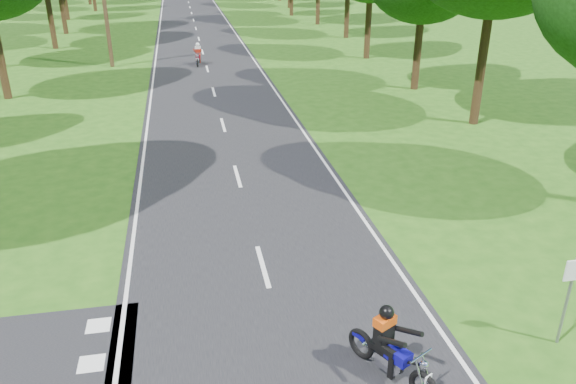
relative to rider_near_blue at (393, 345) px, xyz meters
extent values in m
plane|color=#224F12|center=(-1.76, 2.34, -0.78)|extent=(160.00, 160.00, 0.00)
cube|color=black|center=(-1.76, 52.34, -0.77)|extent=(7.00, 140.00, 0.02)
cube|color=silver|center=(-1.76, 4.34, -0.75)|extent=(0.12, 2.00, 0.01)
cube|color=silver|center=(-1.76, 10.34, -0.75)|extent=(0.12, 2.00, 0.01)
cube|color=silver|center=(-1.76, 16.34, -0.75)|extent=(0.12, 2.00, 0.01)
cube|color=silver|center=(-1.76, 22.34, -0.75)|extent=(0.12, 2.00, 0.01)
cube|color=silver|center=(-1.76, 28.34, -0.75)|extent=(0.12, 2.00, 0.01)
cube|color=silver|center=(-1.76, 34.34, -0.75)|extent=(0.12, 2.00, 0.01)
cube|color=silver|center=(-1.76, 40.34, -0.75)|extent=(0.12, 2.00, 0.01)
cube|color=silver|center=(-1.76, 46.34, -0.75)|extent=(0.12, 2.00, 0.01)
cube|color=silver|center=(-1.76, 52.34, -0.75)|extent=(0.12, 2.00, 0.01)
cube|color=silver|center=(-1.76, 58.34, -0.75)|extent=(0.12, 2.00, 0.01)
cube|color=silver|center=(-1.76, 64.34, -0.75)|extent=(0.12, 2.00, 0.01)
cube|color=silver|center=(-1.76, 70.34, -0.75)|extent=(0.12, 2.00, 0.01)
cube|color=silver|center=(-5.06, 52.34, -0.75)|extent=(0.10, 140.00, 0.01)
cube|color=silver|center=(1.54, 52.34, -0.75)|extent=(0.10, 140.00, 0.01)
cube|color=silver|center=(-5.56, 1.44, -0.75)|extent=(0.50, 0.50, 0.01)
cube|color=silver|center=(-5.56, 2.64, -0.75)|extent=(0.50, 0.50, 0.01)
cylinder|color=black|center=(-12.34, 23.10, 1.18)|extent=(0.40, 0.40, 3.91)
cylinder|color=black|center=(-12.59, 37.94, 1.38)|extent=(0.40, 0.40, 4.32)
cylinder|color=black|center=(-13.02, 45.44, 1.42)|extent=(0.40, 0.40, 4.40)
cylinder|color=black|center=(-14.37, 55.12, 0.82)|extent=(0.40, 0.40, 3.20)
cylinder|color=black|center=(9.30, 14.54, 1.50)|extent=(0.40, 0.40, 4.56)
cylinder|color=black|center=(9.16, 21.03, 0.97)|extent=(0.40, 0.40, 3.49)
cylinder|color=black|center=(9.30, 29.92, 1.07)|extent=(0.40, 0.40, 3.69)
cylinder|color=black|center=(10.41, 38.76, 1.09)|extent=(0.40, 0.40, 3.74)
cylinder|color=black|center=(8.79, 54.26, 0.67)|extent=(0.40, 0.40, 2.91)
cylinder|color=#382616|center=(-7.76, 30.34, 3.22)|extent=(0.26, 0.26, 8.00)
cylinder|color=slate|center=(3.74, 0.34, 0.22)|extent=(0.06, 0.06, 2.00)
cube|color=white|center=(3.74, 0.31, 0.97)|extent=(0.45, 0.03, 0.45)
camera|label=1|loc=(-3.41, -7.67, 6.76)|focal=35.00mm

